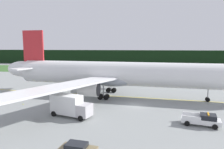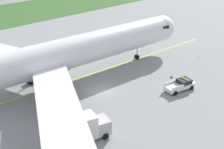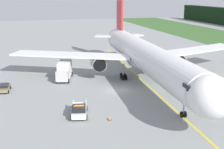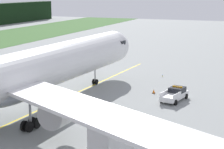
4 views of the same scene
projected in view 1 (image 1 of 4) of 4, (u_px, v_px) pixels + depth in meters
The scene contains 10 objects.
ground at pixel (135, 106), 41.18m from camera, with size 320.00×320.00×0.00m, color gray.
grass_verge at pixel (143, 71), 100.01m from camera, with size 320.00×30.00×0.04m, color #38602B.
distant_tree_line at pixel (144, 58), 130.16m from camera, with size 288.00×5.19×9.28m, color black.
taxiway_centerline_main at pixel (122, 97), 48.57m from camera, with size 78.66×0.30×0.01m, color yellow.
airliner at pixel (119, 74), 48.00m from camera, with size 59.53×53.58×15.70m.
ops_pickup_truck at pixel (202, 120), 30.75m from camera, with size 5.79×3.19×1.94m.
catering_truck at pixel (70, 105), 34.61m from camera, with size 7.49×4.24×3.79m.
staff_car at pixel (78, 149), 22.42m from camera, with size 4.20×2.39×1.30m.
apron_cone at pixel (213, 116), 34.14m from camera, with size 0.51×0.51×0.64m.
taxiway_edge_light_west at pixel (23, 104), 41.76m from camera, with size 0.12×0.12×0.38m.
Camera 1 is at (2.16, -40.17, 11.73)m, focal length 33.12 mm.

